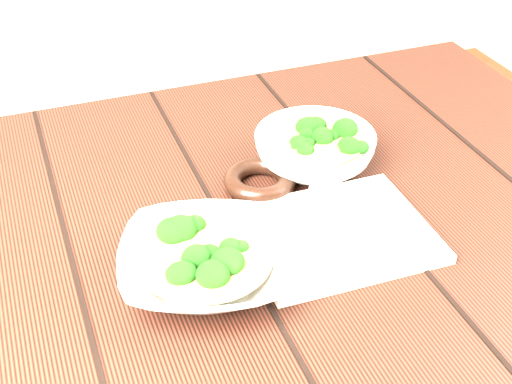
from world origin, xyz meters
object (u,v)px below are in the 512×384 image
object	(u,v)px
soup_bowl_front	(205,264)
napkin	(336,234)
table	(238,285)
trivet	(260,181)
soup_bowl_back	(315,149)

from	to	relation	value
soup_bowl_front	napkin	xyz separation A→B (m)	(0.18, 0.02, -0.02)
table	napkin	world-z (taller)	napkin
soup_bowl_front	napkin	distance (m)	0.18
trivet	napkin	distance (m)	0.15
trivet	napkin	world-z (taller)	trivet
trivet	napkin	bearing A→B (deg)	-69.53
soup_bowl_front	napkin	world-z (taller)	soup_bowl_front
soup_bowl_front	soup_bowl_back	distance (m)	0.29
soup_bowl_back	table	bearing A→B (deg)	-152.06
soup_bowl_front	table	bearing A→B (deg)	53.60
soup_bowl_front	trivet	xyz separation A→B (m)	(0.13, 0.16, -0.01)
napkin	trivet	bearing A→B (deg)	111.68
soup_bowl_back	soup_bowl_front	bearing A→B (deg)	-140.99
soup_bowl_front	trivet	world-z (taller)	soup_bowl_front
soup_bowl_front	soup_bowl_back	xyz separation A→B (m)	(0.22, 0.18, 0.00)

